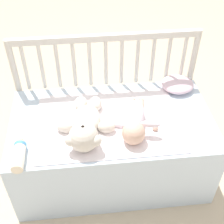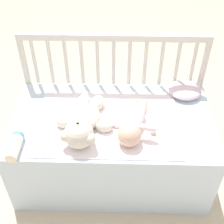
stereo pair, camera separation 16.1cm
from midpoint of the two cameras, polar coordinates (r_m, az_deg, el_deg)
The scene contains 8 objects.
ground_plane at distance 1.98m, azimuth 2.37°, elevation -10.57°, with size 12.00×12.00×0.00m, color #C6B293.
crib_mattress at distance 1.81m, azimuth 2.56°, elevation -6.42°, with size 1.08×0.59×0.43m.
crib_rail at distance 1.84m, azimuth 2.80°, elevation 7.80°, with size 1.08×0.04×0.76m.
blanket at distance 1.63m, azimuth 2.06°, elevation -1.96°, with size 0.74×0.50×0.01m.
teddy_bear at distance 1.55m, azimuth -2.35°, elevation -2.18°, with size 0.30×0.41×0.15m.
baby at distance 1.57m, azimuth 6.83°, elevation -2.21°, with size 0.24×0.37×0.12m.
baby_bottle at distance 1.54m, azimuth -14.42°, elevation -5.93°, with size 0.06×0.18×0.06m.
small_pillow at distance 1.86m, azimuth 15.61°, elevation 3.81°, with size 0.19×0.18×0.06m.
Camera 2 is at (0.03, -1.20, 1.58)m, focal length 50.00 mm.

